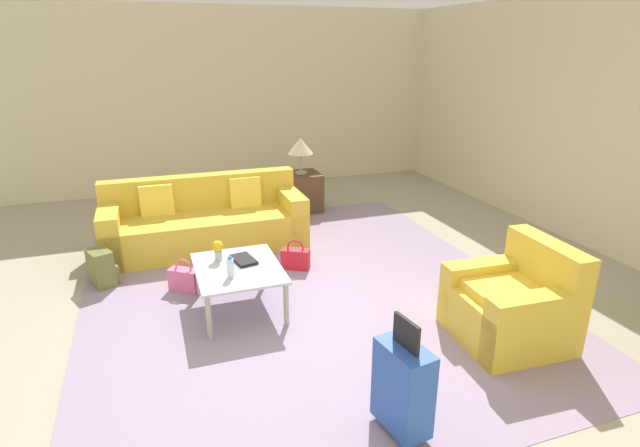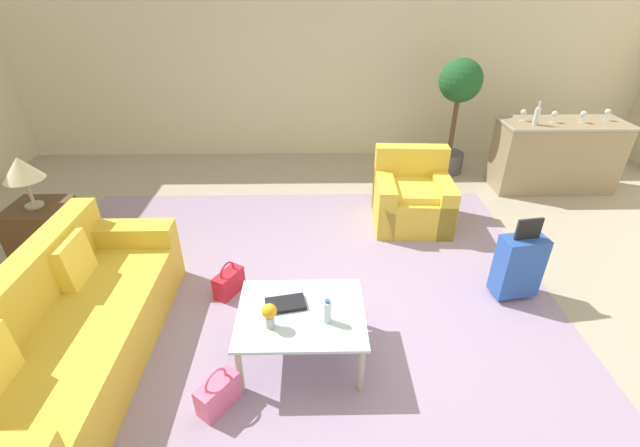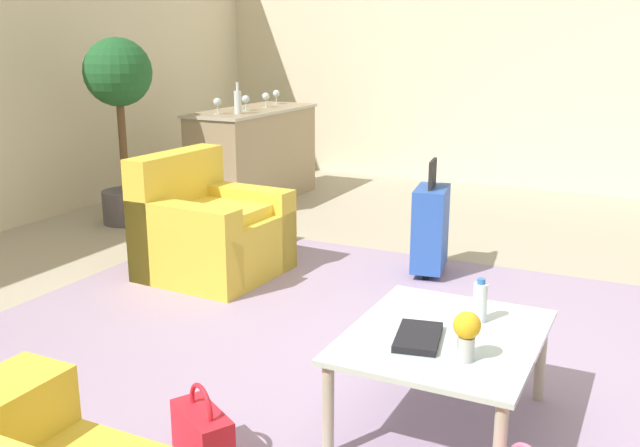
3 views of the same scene
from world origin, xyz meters
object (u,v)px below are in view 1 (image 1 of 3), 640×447
Objects in this scene: coffee_table_book at (244,260)px; flower_vase at (218,249)px; table_lamp at (301,147)px; backpack_olive at (102,268)px; couch at (205,223)px; suitcase_blue at (403,386)px; armchair at (515,307)px; side_table at (301,192)px; handbag_pink at (184,279)px; handbag_red at (296,258)px; coffee_table at (238,272)px; water_bottle at (230,268)px.

flower_vase reaches higher than coffee_table_book.
flower_vase is 3.09m from table_lamp.
backpack_olive is at bearing -124.51° from flower_vase.
couch is 2.89× the size of suitcase_blue.
armchair is 4.16m from side_table.
coffee_table_book is 0.36× the size of suitcase_blue.
coffee_table_book is 0.80m from handbag_pink.
flower_vase is at bearing -32.60° from table_lamp.
flower_vase is (-1.52, -2.32, 0.27)m from armchair.
coffee_table is at bearing -47.60° from handbag_red.
suitcase_blue is 2.37× the size of handbag_pink.
side_table is at bearing 140.76° from coffee_table_book.
coffee_table is at bearing -160.71° from suitcase_blue.
backpack_olive is (-1.00, -1.29, -0.20)m from coffee_table.
coffee_table is at bearing 153.43° from water_bottle.
table_lamp is (-2.58, 1.65, 0.44)m from flower_vase.
flower_vase is (-0.10, -0.23, 0.11)m from coffee_table_book.
coffee_table is at bearing -28.18° from side_table.
table_lamp is 4.91m from suitcase_blue.
flower_vase is 0.57× the size of handbag_pink.
couch is 1.60m from flower_vase.
water_bottle is (-1.10, -2.27, 0.24)m from armchair.
handbag_pink is at bearing -17.17° from couch.
handbag_pink is at bearing -154.39° from water_bottle.
side_table reaches higher than backpack_olive.
coffee_table_book is (1.68, 0.18, 0.16)m from couch.
backpack_olive is at bearing -123.71° from armchair.
handbag_red is at bearing -145.53° from armchair.
side_table is 1.66× the size of handbag_pink.
handbag_red is (-0.91, 0.88, -0.41)m from water_bottle.
armchair is 3.00× the size of coffee_table_book.
coffee_table is 1.15× the size of suitcase_blue.
armchair is 1.09× the size of suitcase_blue.
coffee_table_book is 1.50× the size of flower_vase.
couch is 1.89m from side_table.
coffee_table is 0.32m from flower_vase.
suitcase_blue is (2.22, 0.85, -0.21)m from flower_vase.
backpack_olive reaches higher than handbag_pink.
coffee_table_book is 0.27m from flower_vase.
couch is 6.87× the size of handbag_pink.
table_lamp is 2.37m from handbag_red.
armchair is at bearing 115.37° from suitcase_blue.
armchair is at bearing 56.69° from flower_vase.
suitcase_blue reaches higher than handbag_red.
water_bottle reaches higher than backpack_olive.
coffee_table_book is 2.21m from suitcase_blue.
table_lamp reaches higher than couch.
table_lamp reaches higher than side_table.
side_table is 4.87m from suitcase_blue.
table_lamp is at bearing 170.54° from suitcase_blue.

